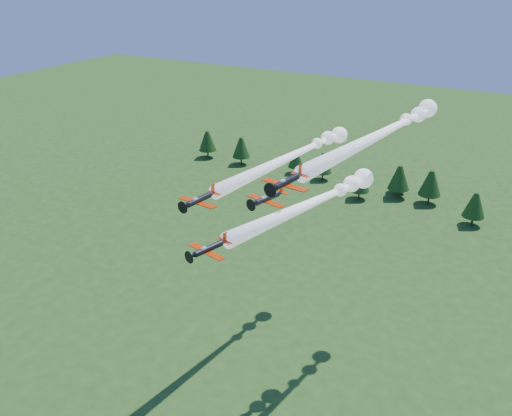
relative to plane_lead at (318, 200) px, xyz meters
The scene contains 6 objects.
ground 41.56m from the plane_lead, 113.64° to the right, with size 600.00×600.00×0.00m, color #254C18.
plane_lead is the anchor object (origin of this frame).
plane_left 21.69m from the plane_lead, 125.60° to the left, with size 11.78×52.39×3.70m.
plane_right 18.13m from the plane_lead, 64.79° to the left, with size 12.89×55.48×3.70m.
plane_slot 9.76m from the plane_lead, 125.64° to the right, with size 7.21×7.96×2.52m.
treeline 102.45m from the plane_lead, 96.07° to the left, with size 169.94×21.16×11.65m.
Camera 1 is at (40.12, -67.91, 76.63)m, focal length 40.00 mm.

